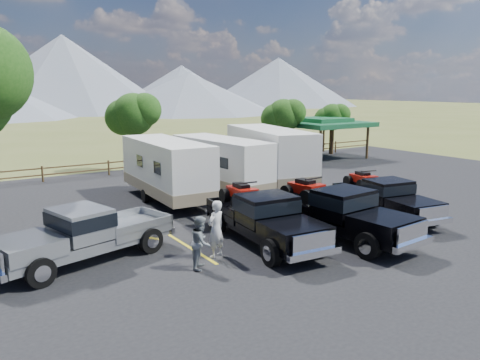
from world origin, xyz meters
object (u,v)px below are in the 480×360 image
trailer_left (167,170)px  trailer_center (222,165)px  trailer_right (269,156)px  person_b (201,242)px  person_a (216,229)px  rig_right (384,197)px  rig_left (263,217)px  rig_center (337,211)px  pickup_silver (86,233)px  pavilion (323,123)px

trailer_left → trailer_center: size_ratio=1.03×
trailer_right → person_b: size_ratio=5.68×
trailer_left → person_a: bearing=-100.6°
rig_right → trailer_left: 10.27m
rig_left → person_a: bearing=-166.4°
rig_center → trailer_center: trailer_center is taller
rig_right → pickup_silver: rig_right is taller
pickup_silver → person_a: (3.70, -1.97, 0.04)m
pickup_silver → person_a: 4.19m
rig_left → person_a: (-2.14, -0.33, -0.02)m
pavilion → pickup_silver: bearing=-149.6°
rig_center → person_b: bearing=174.6°
person_a → pickup_silver: bearing=-46.9°
trailer_left → rig_left: bearing=-85.6°
trailer_left → trailer_right: size_ratio=0.92×
trailer_right → person_a: (-8.28, -8.26, -0.75)m
rig_right → person_a: bearing=-168.5°
rig_center → rig_right: bearing=10.1°
pavilion → person_a: (-18.67, -15.12, -1.79)m
rig_center → pickup_silver: rig_center is taller
trailer_center → pickup_silver: size_ratio=1.36×
person_b → pickup_silver: bearing=87.8°
trailer_center → rig_right: bearing=-70.2°
pavilion → trailer_left: pavilion is taller
rig_left → trailer_right: bearing=57.1°
person_a → rig_right: bearing=163.0°
rig_left → person_b: rig_left is taller
rig_right → person_b: 9.46m
rig_right → pickup_silver: bearing=-178.2°
rig_right → pavilion: bearing=65.4°
trailer_right → person_b: (-9.15, -8.85, -0.88)m
rig_left → trailer_center: bearing=74.1°
rig_right → trailer_left: size_ratio=0.67×
rig_left → rig_right: rig_left is taller
rig_center → rig_right: size_ratio=1.10×
rig_center → rig_right: 3.85m
trailer_left → trailer_right: bearing=4.3°
pavilion → rig_center: (-13.85, -15.80, -1.74)m
pavilion → person_b: (-19.54, -15.70, -1.92)m
rig_right → trailer_center: size_ratio=0.69×
rig_left → rig_right: (6.41, -0.05, -0.08)m
pickup_silver → person_a: bearing=47.4°
rig_center → person_a: rig_center is taller
trailer_right → pickup_silver: bearing=-139.7°
person_b → trailer_center: bearing=5.5°
pavilion → rig_right: 18.06m
trailer_left → person_b: bearing=-105.0°
rig_right → trailer_center: (-3.43, 7.88, 0.62)m
trailer_center → pickup_silver: 10.79m
rig_center → trailer_center: (0.29, 8.84, 0.52)m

